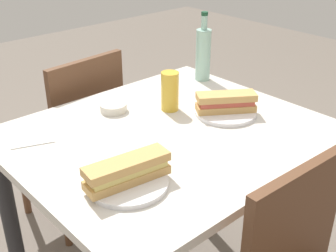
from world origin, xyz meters
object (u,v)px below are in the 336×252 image
object	(u,v)px
knife_far	(115,173)
baguette_sandwich_far	(127,171)
knife_near	(219,104)
beer_glass	(170,91)
water_bottle	(203,53)
olive_bowl	(113,107)
plate_near	(225,112)
dining_table	(168,161)
baguette_sandwich_near	(226,102)
chair_far	(78,131)
plate_far	(128,183)

from	to	relation	value
knife_far	baguette_sandwich_far	bearing A→B (deg)	-85.72
knife_near	beer_glass	bearing A→B (deg)	140.82
knife_near	beer_glass	distance (m)	0.19
knife_far	water_bottle	bearing A→B (deg)	27.00
water_bottle	olive_bowl	bearing A→B (deg)	-178.87
baguette_sandwich_far	water_bottle	bearing A→B (deg)	30.30
knife_far	water_bottle	size ratio (longest dim) A/B	0.59
plate_near	knife_near	bearing A→B (deg)	67.32
dining_table	baguette_sandwich_near	size ratio (longest dim) A/B	4.75
water_bottle	beer_glass	size ratio (longest dim) A/B	2.01
water_bottle	knife_far	bearing A→B (deg)	-153.00
dining_table	baguette_sandwich_far	bearing A→B (deg)	-150.88
chair_far	beer_glass	distance (m)	0.61
chair_far	plate_near	world-z (taller)	chair_far
plate_near	knife_near	xyz separation A→B (m)	(0.02, 0.05, 0.01)
chair_far	baguette_sandwich_near	bearing A→B (deg)	-70.50
baguette_sandwich_near	knife_far	xyz separation A→B (m)	(-0.55, -0.07, -0.03)
chair_far	beer_glass	bearing A→B (deg)	-77.12
plate_far	knife_near	bearing A→B (deg)	17.22
dining_table	baguette_sandwich_far	size ratio (longest dim) A/B	4.14
knife_far	olive_bowl	bearing A→B (deg)	54.99
beer_glass	knife_near	bearing A→B (deg)	-39.18
baguette_sandwich_far	beer_glass	distance (m)	0.51
dining_table	olive_bowl	size ratio (longest dim) A/B	10.23
knife_near	plate_far	distance (m)	0.59
baguette_sandwich_near	dining_table	bearing A→B (deg)	170.61
dining_table	baguette_sandwich_near	distance (m)	0.30
plate_far	plate_near	bearing A→B (deg)	12.91
plate_far	knife_far	xyz separation A→B (m)	(-0.00, 0.05, 0.01)
plate_far	baguette_sandwich_far	bearing A→B (deg)	180.00
plate_near	plate_far	world-z (taller)	same
baguette_sandwich_near	chair_far	bearing A→B (deg)	109.50
knife_near	chair_far	bearing A→B (deg)	112.61
plate_near	plate_far	bearing A→B (deg)	-167.09
baguette_sandwich_far	beer_glass	bearing A→B (deg)	34.82
dining_table	beer_glass	distance (m)	0.26
knife_near	dining_table	bearing A→B (deg)	-177.94
olive_bowl	plate_far	bearing A→B (deg)	-121.08
baguette_sandwich_near	olive_bowl	distance (m)	0.42
plate_near	beer_glass	world-z (taller)	beer_glass
baguette_sandwich_far	water_bottle	distance (m)	0.86
baguette_sandwich_far	olive_bowl	world-z (taller)	baguette_sandwich_far
plate_far	water_bottle	xyz separation A→B (m)	(0.74, 0.43, 0.11)
chair_far	knife_near	xyz separation A→B (m)	(0.26, -0.63, 0.27)
knife_far	beer_glass	world-z (taller)	beer_glass
baguette_sandwich_near	baguette_sandwich_far	distance (m)	0.56
knife_near	plate_near	bearing A→B (deg)	-112.68
plate_far	beer_glass	bearing A→B (deg)	34.82
dining_table	water_bottle	distance (m)	0.57
plate_near	baguette_sandwich_far	size ratio (longest dim) A/B	0.90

